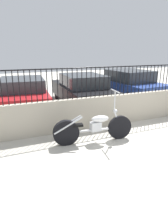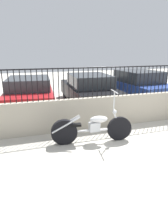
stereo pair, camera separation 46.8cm
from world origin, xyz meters
The scene contains 7 objects.
ground_plane centered at (0.00, 0.00, 0.00)m, with size 40.00×40.00×0.00m, color #B7B2A5.
low_wall centered at (0.00, 2.42, 0.49)m, with size 8.39×0.18×0.98m.
fence_railing centered at (0.00, 2.42, 1.55)m, with size 8.39×0.04×0.91m.
motorcycle_white centered at (-1.35, 1.44, 0.40)m, with size 2.15×0.57×1.38m.
car_red centered at (-2.62, 5.02, 0.69)m, with size 2.10×4.13×1.35m.
car_black centered at (-0.08, 5.14, 0.69)m, with size 1.95×4.34×1.37m.
car_blue centered at (2.44, 5.32, 0.72)m, with size 2.13×4.24×1.44m.
Camera 2 is at (-2.92, -3.17, 2.35)m, focal length 32.00 mm.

